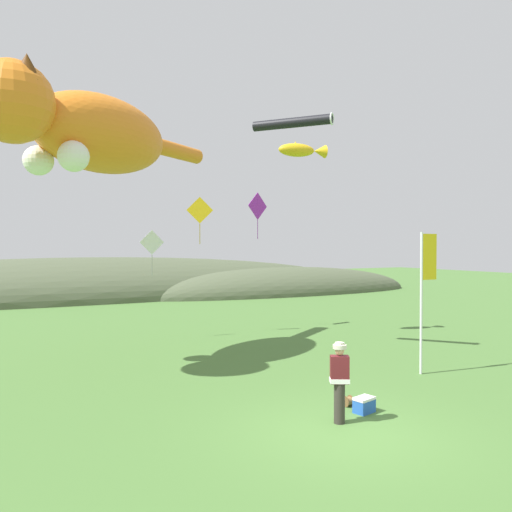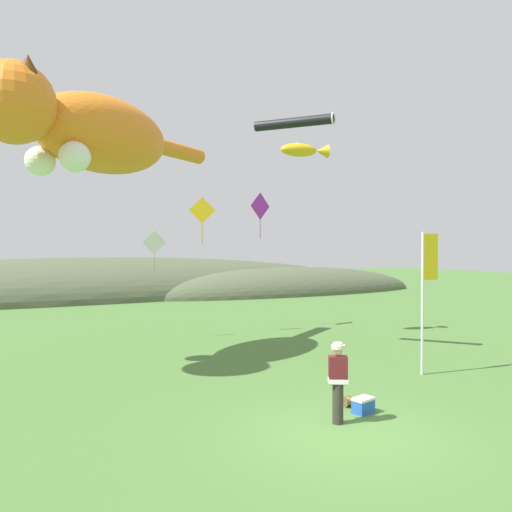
# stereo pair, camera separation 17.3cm
# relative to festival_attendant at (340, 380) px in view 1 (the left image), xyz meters

# --- Properties ---
(ground_plane) EXTENTS (120.00, 120.00, 0.00)m
(ground_plane) POSITION_rel_festival_attendant_xyz_m (-0.20, -0.50, -0.95)
(ground_plane) COLOR #477033
(distant_hill_ridge) EXTENTS (53.05, 13.69, 6.04)m
(distant_hill_ridge) POSITION_rel_festival_attendant_xyz_m (2.35, 30.11, -0.95)
(distant_hill_ridge) COLOR #4C563D
(distant_hill_ridge) RESTS_ON ground
(festival_attendant) EXTENTS (0.49, 0.43, 1.77)m
(festival_attendant) POSITION_rel_festival_attendant_xyz_m (0.00, 0.00, 0.00)
(festival_attendant) COLOR #332D28
(festival_attendant) RESTS_ON ground
(kite_spool) EXTENTS (0.17, 0.26, 0.26)m
(kite_spool) POSITION_rel_festival_attendant_xyz_m (0.88, 0.81, -0.82)
(kite_spool) COLOR olive
(kite_spool) RESTS_ON ground
(picnic_cooler) EXTENTS (0.55, 0.43, 0.36)m
(picnic_cooler) POSITION_rel_festival_attendant_xyz_m (0.94, 0.28, -0.77)
(picnic_cooler) COLOR blue
(picnic_cooler) RESTS_ON ground
(festival_banner_pole) EXTENTS (0.66, 0.08, 4.30)m
(festival_banner_pole) POSITION_rel_festival_attendant_xyz_m (4.92, 2.21, 1.86)
(festival_banner_pole) COLOR silver
(festival_banner_pole) RESTS_ON ground
(kite_giant_cat) EXTENTS (8.61, 6.22, 3.00)m
(kite_giant_cat) POSITION_rel_festival_attendant_xyz_m (-3.99, 8.03, 6.62)
(kite_giant_cat) COLOR orange
(kite_fish_windsock) EXTENTS (2.21, 1.02, 0.66)m
(kite_fish_windsock) POSITION_rel_festival_attendant_xyz_m (5.14, 9.33, 7.04)
(kite_fish_windsock) COLOR gold
(kite_tube_streamer) EXTENTS (2.18, 2.57, 0.44)m
(kite_tube_streamer) POSITION_rel_festival_attendant_xyz_m (2.93, 6.55, 7.36)
(kite_tube_streamer) COLOR black
(kite_diamond_white) EXTENTS (1.02, 0.04, 1.92)m
(kite_diamond_white) POSITION_rel_festival_attendant_xyz_m (-0.80, 11.54, 3.06)
(kite_diamond_white) COLOR white
(kite_diamond_violet) EXTENTS (1.22, 0.44, 2.19)m
(kite_diamond_violet) POSITION_rel_festival_attendant_xyz_m (4.39, 11.94, 4.78)
(kite_diamond_violet) COLOR purple
(kite_diamond_gold) EXTENTS (1.10, 0.41, 2.06)m
(kite_diamond_gold) POSITION_rel_festival_attendant_xyz_m (1.38, 11.68, 4.47)
(kite_diamond_gold) COLOR yellow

